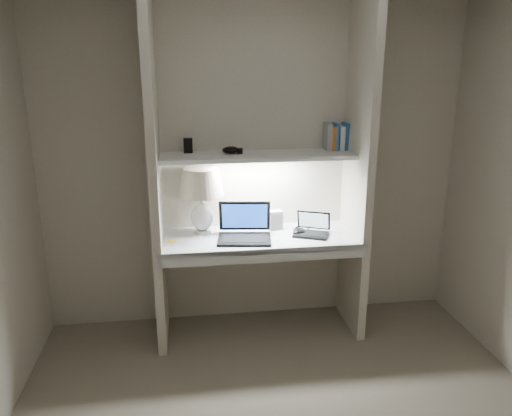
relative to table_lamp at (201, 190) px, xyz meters
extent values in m
cube|color=#BFB6A3|center=(0.41, 0.15, 0.15)|extent=(3.20, 0.01, 2.50)
cube|color=#BFB6A3|center=(-0.32, -0.13, 0.15)|extent=(0.06, 0.55, 2.50)
cube|color=#BFB6A3|center=(1.14, -0.13, 0.15)|extent=(0.06, 0.55, 2.50)
cube|color=white|center=(0.41, -0.13, -0.35)|extent=(1.40, 0.55, 0.04)
cube|color=silver|center=(0.41, -0.39, -0.38)|extent=(1.46, 0.03, 0.10)
cube|color=silver|center=(0.41, -0.03, 0.25)|extent=(1.40, 0.36, 0.03)
cube|color=white|center=(0.41, -0.03, 0.22)|extent=(0.60, 0.04, 0.02)
cylinder|color=white|center=(0.00, 0.00, -0.32)|extent=(0.12, 0.12, 0.02)
ellipsoid|color=white|center=(0.00, 0.00, -0.21)|extent=(0.17, 0.17, 0.21)
cylinder|color=white|center=(0.00, 0.00, -0.09)|extent=(0.03, 0.03, 0.09)
sphere|color=#FFD899|center=(0.00, 0.00, 0.00)|extent=(0.05, 0.05, 0.05)
cube|color=black|center=(0.29, -0.21, -0.32)|extent=(0.41, 0.31, 0.02)
cube|color=black|center=(0.29, -0.21, -0.31)|extent=(0.34, 0.23, 0.00)
cube|color=black|center=(0.31, -0.05, -0.20)|extent=(0.39, 0.12, 0.24)
cube|color=blue|center=(0.31, -0.06, -0.20)|extent=(0.34, 0.10, 0.19)
cube|color=black|center=(0.79, -0.18, -0.32)|extent=(0.30, 0.26, 0.02)
cube|color=black|center=(0.79, -0.18, -0.31)|extent=(0.24, 0.20, 0.00)
cube|color=black|center=(0.83, -0.08, -0.24)|extent=(0.25, 0.15, 0.14)
cube|color=silver|center=(0.83, -0.09, -0.24)|extent=(0.21, 0.12, 0.12)
cube|color=silver|center=(0.55, 0.01, -0.26)|extent=(0.12, 0.09, 0.15)
ellipsoid|color=black|center=(0.71, -0.14, -0.31)|extent=(0.13, 0.10, 0.04)
torus|color=black|center=(0.76, -0.02, -0.33)|extent=(0.15, 0.15, 0.01)
cube|color=gold|center=(-0.23, -0.15, -0.33)|extent=(0.07, 0.07, 0.00)
cube|color=silver|center=(1.11, 0.06, 0.35)|extent=(0.03, 0.13, 0.18)
cube|color=#245992|center=(1.09, 0.06, 0.36)|extent=(0.04, 0.13, 0.20)
cube|color=silver|center=(1.06, 0.06, 0.35)|extent=(0.04, 0.13, 0.18)
cube|color=#2A6CB9|center=(1.02, 0.06, 0.36)|extent=(0.02, 0.13, 0.20)
cube|color=#CD661D|center=(0.99, 0.06, 0.35)|extent=(0.03, 0.13, 0.18)
cube|color=#9A9A9E|center=(0.96, 0.06, 0.36)|extent=(0.04, 0.13, 0.20)
cube|color=black|center=(-0.08, 0.08, 0.32)|extent=(0.07, 0.05, 0.11)
ellipsoid|color=black|center=(0.22, -0.01, 0.29)|extent=(0.13, 0.09, 0.05)
camera|label=1|loc=(-0.10, -3.56, 0.91)|focal=35.00mm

